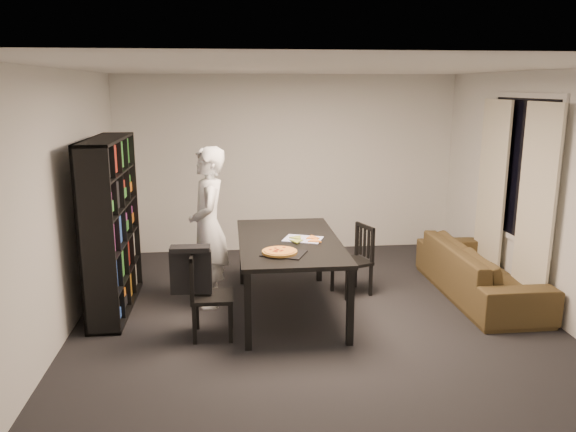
{
  "coord_description": "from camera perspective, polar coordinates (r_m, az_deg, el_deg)",
  "views": [
    {
      "loc": [
        -0.87,
        -5.48,
        2.43
      ],
      "look_at": [
        -0.24,
        0.43,
        1.05
      ],
      "focal_mm": 35.0,
      "sensor_mm": 36.0,
      "label": 1
    }
  ],
  "objects": [
    {
      "name": "room",
      "position": [
        5.67,
        2.86,
        1.53
      ],
      "size": [
        5.01,
        5.51,
        2.61
      ],
      "color": "black",
      "rests_on": "ground"
    },
    {
      "name": "window_pane",
      "position": [
        7.01,
        22.64,
        4.43
      ],
      "size": [
        0.02,
        1.4,
        1.6
      ],
      "primitive_type": "cube",
      "color": "black",
      "rests_on": "room"
    },
    {
      "name": "window_frame",
      "position": [
        7.01,
        22.6,
        4.43
      ],
      "size": [
        0.03,
        1.52,
        1.72
      ],
      "primitive_type": "cube",
      "color": "white",
      "rests_on": "room"
    },
    {
      "name": "curtain_left",
      "position": [
        6.58,
        23.86,
        0.71
      ],
      "size": [
        0.03,
        0.7,
        2.25
      ],
      "primitive_type": "cube",
      "color": "beige",
      "rests_on": "room"
    },
    {
      "name": "curtain_right",
      "position": [
        7.48,
        19.96,
        2.41
      ],
      "size": [
        0.03,
        0.7,
        2.25
      ],
      "primitive_type": "cube",
      "color": "beige",
      "rests_on": "room"
    },
    {
      "name": "bookshelf",
      "position": [
        6.39,
        -17.52,
        -0.95
      ],
      "size": [
        0.35,
        1.5,
        1.9
      ],
      "primitive_type": "cube",
      "color": "black",
      "rests_on": "room"
    },
    {
      "name": "dining_table",
      "position": [
        6.09,
        0.1,
        -3.07
      ],
      "size": [
        1.08,
        1.94,
        0.81
      ],
      "color": "black",
      "rests_on": "room"
    },
    {
      "name": "chair_left",
      "position": [
        5.59,
        -8.55,
        -7.36
      ],
      "size": [
        0.41,
        0.41,
        0.87
      ],
      "rotation": [
        0.0,
        0.0,
        1.55
      ],
      "color": "black",
      "rests_on": "room"
    },
    {
      "name": "chair_right",
      "position": [
        6.74,
        7.08,
        -3.92
      ],
      "size": [
        0.49,
        0.49,
        0.83
      ],
      "rotation": [
        0.0,
        0.0,
        -1.22
      ],
      "color": "black",
      "rests_on": "room"
    },
    {
      "name": "draped_jacket",
      "position": [
        5.53,
        -9.85,
        -5.22
      ],
      "size": [
        0.4,
        0.18,
        0.48
      ],
      "rotation": [
        0.0,
        0.0,
        1.55
      ],
      "color": "black",
      "rests_on": "chair_left"
    },
    {
      "name": "person",
      "position": [
        6.3,
        -8.08,
        -1.15
      ],
      "size": [
        0.48,
        0.68,
        1.79
      ],
      "primitive_type": "imported",
      "rotation": [
        0.0,
        0.0,
        -1.5
      ],
      "color": "white",
      "rests_on": "room"
    },
    {
      "name": "baking_tray",
      "position": [
        5.56,
        -0.41,
        -3.81
      ],
      "size": [
        0.5,
        0.46,
        0.01
      ],
      "primitive_type": "cube",
      "rotation": [
        0.0,
        0.0,
        -0.42
      ],
      "color": "black",
      "rests_on": "dining_table"
    },
    {
      "name": "pepperoni_pizza",
      "position": [
        5.55,
        -0.86,
        -3.64
      ],
      "size": [
        0.35,
        0.35,
        0.03
      ],
      "rotation": [
        0.0,
        0.0,
        0.2
      ],
      "color": "#A3712F",
      "rests_on": "dining_table"
    },
    {
      "name": "kitchen_towel",
      "position": [
        6.08,
        1.53,
        -2.35
      ],
      "size": [
        0.48,
        0.43,
        0.01
      ],
      "primitive_type": "cube",
      "rotation": [
        0.0,
        0.0,
        -0.38
      ],
      "color": "white",
      "rests_on": "dining_table"
    },
    {
      "name": "pizza_slices",
      "position": [
        6.04,
        1.74,
        -2.37
      ],
      "size": [
        0.47,
        0.44,
        0.01
      ],
      "primitive_type": null,
      "rotation": [
        0.0,
        0.0,
        -0.43
      ],
      "color": "gold",
      "rests_on": "dining_table"
    },
    {
      "name": "sofa",
      "position": [
        7.01,
        18.89,
        -5.29
      ],
      "size": [
        0.82,
        2.11,
        0.62
      ],
      "primitive_type": "imported",
      "rotation": [
        0.0,
        0.0,
        1.57
      ],
      "color": "#42351A",
      "rests_on": "room"
    }
  ]
}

